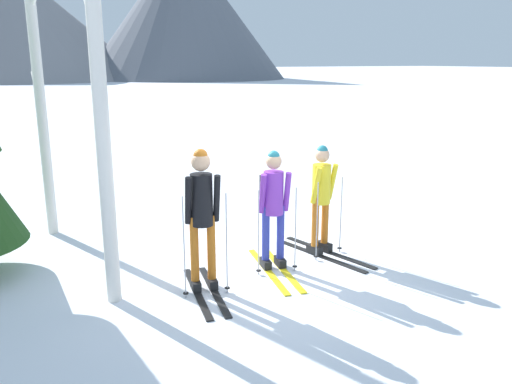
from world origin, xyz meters
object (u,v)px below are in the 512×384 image
Objects in this scene: skier_in_purple at (273,203)px; birch_tree_slender at (39,87)px; skier_in_yellow at (322,196)px; birch_tree_tall at (98,74)px; skier_in_black at (202,213)px.

skier_in_purple is 0.35× the size of birch_tree_slender.
skier_in_yellow is 3.71m from birch_tree_tall.
skier_in_yellow is 4.88m from birch_tree_slender.
birch_tree_slender is at bearing 130.43° from skier_in_purple.
birch_tree_slender is (-2.64, 3.10, 1.52)m from skier_in_purple.
skier_in_black is 2.06m from birch_tree_tall.
birch_tree_tall is at bearing -83.32° from birch_tree_slender.
skier_in_purple is (1.16, 0.25, -0.08)m from skier_in_black.
skier_in_purple is 0.32× the size of birch_tree_tall.
birch_tree_tall reaches higher than birch_tree_slender.
birch_tree_slender is at bearing 96.68° from birch_tree_tall.
birch_tree_tall reaches higher than skier_in_purple.
skier_in_purple is at bearing 0.51° from birch_tree_tall.
skier_in_yellow is at bearing -39.24° from birch_tree_slender.
skier_in_purple is at bearing 11.95° from skier_in_black.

